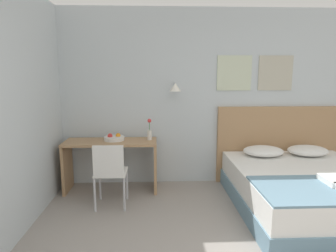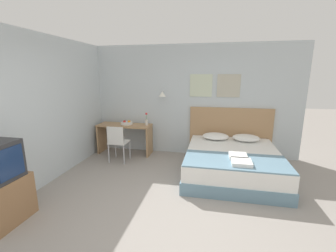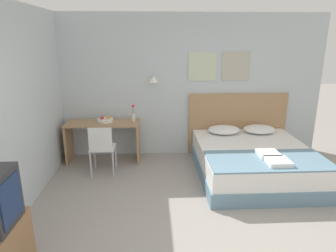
# 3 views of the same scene
# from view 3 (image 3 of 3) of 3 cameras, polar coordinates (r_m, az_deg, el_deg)

# --- Properties ---
(wall_back) EXTENTS (5.30, 0.31, 2.65)m
(wall_back) POSITION_cam_3_polar(r_m,az_deg,el_deg) (5.70, 2.91, 7.57)
(wall_back) COLOR silver
(wall_back) RESTS_ON ground_plane
(bed) EXTENTS (1.78, 2.04, 0.50)m
(bed) POSITION_cam_3_polar(r_m,az_deg,el_deg) (5.16, 15.91, -6.49)
(bed) COLOR #66899E
(bed) RESTS_ON ground_plane
(headboard) EXTENTS (1.90, 0.06, 1.19)m
(headboard) POSITION_cam_3_polar(r_m,az_deg,el_deg) (6.00, 13.03, 0.43)
(headboard) COLOR #A87F56
(headboard) RESTS_ON ground_plane
(pillow_left) EXTENTS (0.59, 0.46, 0.14)m
(pillow_left) POSITION_cam_3_polar(r_m,az_deg,el_deg) (5.63, 10.60, -0.70)
(pillow_left) COLOR white
(pillow_left) RESTS_ON bed
(pillow_right) EXTENTS (0.59, 0.46, 0.14)m
(pillow_right) POSITION_cam_3_polar(r_m,az_deg,el_deg) (5.82, 16.99, -0.58)
(pillow_right) COLOR white
(pillow_right) RESTS_ON bed
(throw_blanket) EXTENTS (1.73, 0.82, 0.02)m
(throw_blanket) POSITION_cam_3_polar(r_m,az_deg,el_deg) (4.55, 18.51, -6.23)
(throw_blanket) COLOR #66899E
(throw_blanket) RESTS_ON bed
(folded_towel_near_foot) EXTENTS (0.31, 0.32, 0.06)m
(folded_towel_near_foot) POSITION_cam_3_polar(r_m,az_deg,el_deg) (4.68, 18.55, -5.06)
(folded_towel_near_foot) COLOR white
(folded_towel_near_foot) RESTS_ON throw_blanket
(folded_towel_mid_bed) EXTENTS (0.32, 0.32, 0.06)m
(folded_towel_mid_bed) POSITION_cam_3_polar(r_m,az_deg,el_deg) (4.44, 20.20, -6.36)
(folded_towel_mid_bed) COLOR white
(folded_towel_mid_bed) RESTS_ON throw_blanket
(desk) EXTENTS (1.32, 0.51, 0.74)m
(desk) POSITION_cam_3_polar(r_m,az_deg,el_deg) (5.60, -12.25, -1.40)
(desk) COLOR #A87F56
(desk) RESTS_ON ground_plane
(desk_chair) EXTENTS (0.40, 0.40, 0.84)m
(desk_chair) POSITION_cam_3_polar(r_m,az_deg,el_deg) (5.02, -12.50, -3.76)
(desk_chair) COLOR white
(desk_chair) RESTS_ON ground_plane
(fruit_bowl) EXTENTS (0.29, 0.29, 0.10)m
(fruit_bowl) POSITION_cam_3_polar(r_m,az_deg,el_deg) (5.56, -11.86, 1.14)
(fruit_bowl) COLOR silver
(fruit_bowl) RESTS_ON desk
(flower_vase) EXTENTS (0.07, 0.07, 0.31)m
(flower_vase) POSITION_cam_3_polar(r_m,az_deg,el_deg) (5.49, -6.62, 2.12)
(flower_vase) COLOR silver
(flower_vase) RESTS_ON desk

